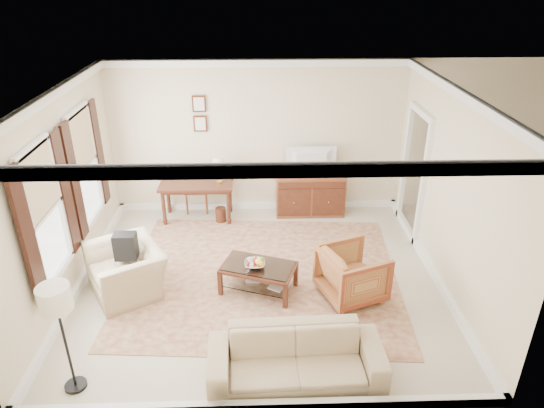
{
  "coord_description": "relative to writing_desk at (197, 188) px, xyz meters",
  "views": [
    {
      "loc": [
        -0.01,
        -6.22,
        4.37
      ],
      "look_at": [
        0.2,
        0.3,
        1.15
      ],
      "focal_mm": 32.0,
      "sensor_mm": 36.0,
      "label": 1
    }
  ],
  "objects": [
    {
      "name": "room_shell",
      "position": [
        1.15,
        -2.06,
        1.84
      ],
      "size": [
        5.51,
        5.01,
        2.91
      ],
      "color": "beige",
      "rests_on": "ground"
    },
    {
      "name": "annex_bedroom",
      "position": [
        5.64,
        -0.91,
        -0.29
      ],
      "size": [
        3.0,
        2.7,
        2.9
      ],
      "color": "beige",
      "rests_on": "ground"
    },
    {
      "name": "window_front",
      "position": [
        -1.55,
        -2.76,
        0.92
      ],
      "size": [
        0.12,
        1.56,
        1.8
      ],
      "primitive_type": null,
      "color": "#CCB284",
      "rests_on": "room_shell"
    },
    {
      "name": "window_rear",
      "position": [
        -1.55,
        -1.16,
        0.92
      ],
      "size": [
        0.12,
        1.56,
        1.8
      ],
      "primitive_type": null,
      "color": "#CCB284",
      "rests_on": "room_shell"
    },
    {
      "name": "doorway",
      "position": [
        3.86,
        -0.56,
        0.45
      ],
      "size": [
        0.1,
        1.12,
        2.25
      ],
      "primitive_type": null,
      "color": "white",
      "rests_on": "room_shell"
    },
    {
      "name": "rug",
      "position": [
        1.19,
        -1.97,
        -0.62
      ],
      "size": [
        4.4,
        3.85,
        0.01
      ],
      "primitive_type": "cube",
      "rotation": [
        0.0,
        0.0,
        -0.07
      ],
      "color": "maroon",
      "rests_on": "room_shell"
    },
    {
      "name": "writing_desk",
      "position": [
        0.0,
        0.0,
        0.0
      ],
      "size": [
        1.35,
        0.68,
        0.74
      ],
      "color": "#4E2416",
      "rests_on": "room_shell"
    },
    {
      "name": "desk_chair",
      "position": [
        -0.04,
        0.35,
        -0.1
      ],
      "size": [
        0.52,
        0.52,
        1.05
      ],
      "primitive_type": null,
      "rotation": [
        0.0,
        0.0,
        -0.18
      ],
      "color": "brown",
      "rests_on": "room_shell"
    },
    {
      "name": "desk_lamp",
      "position": [
        0.43,
        0.0,
        0.36
      ],
      "size": [
        0.32,
        0.32,
        0.5
      ],
      "primitive_type": null,
      "color": "silver",
      "rests_on": "writing_desk"
    },
    {
      "name": "framed_prints",
      "position": [
        0.1,
        0.41,
        1.31
      ],
      "size": [
        0.25,
        0.04,
        0.68
      ],
      "primitive_type": null,
      "color": "#4E2416",
      "rests_on": "room_shell"
    },
    {
      "name": "sideboard",
      "position": [
        2.15,
        0.16,
        -0.23
      ],
      "size": [
        1.3,
        0.5,
        0.8
      ],
      "primitive_type": "cube",
      "color": "brown",
      "rests_on": "room_shell"
    },
    {
      "name": "tv",
      "position": [
        2.15,
        0.14,
        0.62
      ],
      "size": [
        0.9,
        0.52,
        0.12
      ],
      "primitive_type": "imported",
      "rotation": [
        0.0,
        0.0,
        3.14
      ],
      "color": "black",
      "rests_on": "sideboard"
    },
    {
      "name": "coffee_table",
      "position": [
        1.14,
        -2.35,
        -0.29
      ],
      "size": [
        1.2,
        0.93,
        0.45
      ],
      "rotation": [
        0.0,
        0.0,
        -0.34
      ],
      "color": "#4E2416",
      "rests_on": "room_shell"
    },
    {
      "name": "fruit_bowl",
      "position": [
        1.08,
        -2.38,
        -0.13
      ],
      "size": [
        0.42,
        0.42,
        0.1
      ],
      "primitive_type": "imported",
      "color": "silver",
      "rests_on": "coffee_table"
    },
    {
      "name": "book_a",
      "position": [
        0.96,
        -2.24,
        -0.45
      ],
      "size": [
        0.28,
        0.08,
        0.38
      ],
      "primitive_type": "imported",
      "rotation": [
        0.0,
        0.0,
        -0.16
      ],
      "color": "brown",
      "rests_on": "coffee_table"
    },
    {
      "name": "book_b",
      "position": [
        1.33,
        -2.41,
        -0.46
      ],
      "size": [
        0.25,
        0.18,
        0.38
      ],
      "primitive_type": "imported",
      "rotation": [
        0.0,
        0.0,
        -0.59
      ],
      "color": "brown",
      "rests_on": "coffee_table"
    },
    {
      "name": "striped_armchair",
      "position": [
        2.48,
        -2.52,
        -0.2
      ],
      "size": [
        1.02,
        1.05,
        0.85
      ],
      "primitive_type": "imported",
      "rotation": [
        0.0,
        0.0,
        1.93
      ],
      "color": "maroon",
      "rests_on": "room_shell"
    },
    {
      "name": "club_armchair",
      "position": [
        -0.8,
        -2.28,
        -0.15
      ],
      "size": [
        1.17,
        1.31,
        0.96
      ],
      "primitive_type": "imported",
      "rotation": [
        0.0,
        0.0,
        -1.04
      ],
      "color": "tan",
      "rests_on": "room_shell"
    },
    {
      "name": "backpack",
      "position": [
        -0.8,
        -2.16,
        0.1
      ],
      "size": [
        0.34,
        0.39,
        0.4
      ],
      "primitive_type": "cube",
      "rotation": [
        0.0,
        0.0,
        -1.08
      ],
      "color": "black",
      "rests_on": "club_armchair"
    },
    {
      "name": "sofa",
      "position": [
        1.56,
        -4.06,
        -0.23
      ],
      "size": [
        2.05,
        0.67,
        0.79
      ],
      "primitive_type": "imported",
      "rotation": [
        0.0,
        0.0,
        0.04
      ],
      "color": "tan",
      "rests_on": "room_shell"
    },
    {
      "name": "floor_lamp",
      "position": [
        -0.99,
        -4.13,
        0.53
      ],
      "size": [
        0.35,
        0.35,
        1.4
      ],
      "color": "black",
      "rests_on": "room_shell"
    }
  ]
}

